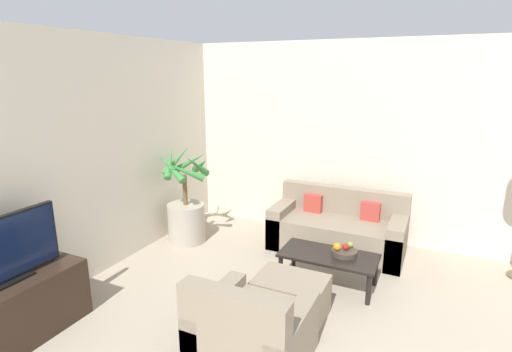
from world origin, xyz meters
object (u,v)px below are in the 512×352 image
Objects in this scene: sofa_loveseat at (337,230)px; coffee_table at (328,258)px; fruit_bowl at (344,252)px; apple_green at (350,245)px; potted_palm at (186,211)px; apple_red at (346,247)px; tv_console at (17,309)px; television at (7,249)px; ottoman at (290,297)px; orange_fruit at (337,247)px; armchair at (251,334)px.

sofa_loveseat is 1.63× the size of coffee_table.
fruit_bowl is 4.14× the size of apple_green.
potted_palm is 18.99× the size of apple_red.
television is at bearing 0.00° from tv_console.
fruit_bowl is at bearing 67.85° from ottoman.
apple_green is (2.39, 2.22, 0.17)m from tv_console.
apple_green is (2.28, -0.15, 0.01)m from potted_palm.
fruit_bowl is at bearing 31.21° from orange_fruit.
coffee_table is 12.36× the size of orange_fruit.
television is at bearing -124.45° from sofa_loveseat.
armchair reaches higher than tv_console.
armchair is (-0.41, -1.62, -0.19)m from apple_green.
fruit_bowl reaches higher than coffee_table.
potted_palm is 4.87× the size of fruit_bowl.
television is 1.06× the size of armchair.
fruit_bowl is at bearing 42.19° from television.
ottoman is at bearing -102.93° from coffee_table.
television reaches higher than orange_fruit.
apple_red is (2.36, 2.14, -0.40)m from television.
armchair reaches higher than coffee_table.
tv_console reaches higher than apple_green.
sofa_loveseat is 0.94m from coffee_table.
sofa_loveseat is at bearing 55.55° from television.
coffee_table is (2.08, -0.31, -0.12)m from potted_palm.
sofa_loveseat reaches higher than orange_fruit.
apple_red reaches higher than apple_green.
sofa_loveseat is at bearing 109.46° from apple_red.
television reaches higher than coffee_table.
television is 2.41m from potted_palm.
fruit_bowl is at bearing 23.16° from coffee_table.
armchair is at bearing -98.48° from coffee_table.
tv_console is at bearing -92.74° from potted_palm.
apple_red is at bearing 24.72° from coffee_table.
fruit_bowl is (0.16, 0.07, 0.07)m from coffee_table.
television is at bearing -146.52° from ottoman.
potted_palm reaches higher than apple_green.
ottoman is (-0.25, -0.74, -0.26)m from orange_fruit.
potted_palm reaches higher than sofa_loveseat.
orange_fruit is at bearing -7.47° from potted_palm.
apple_red is at bearing 33.04° from orange_fruit.
television is 3.20m from fruit_bowl.
coffee_table is 1.48m from armchair.
armchair is at bearing -104.23° from apple_green.
apple_red is at bearing 76.03° from armchair.
ottoman is (2.03, 1.34, -0.09)m from tv_console.
ottoman is at bearing 33.43° from tv_console.
tv_console is 3.09m from orange_fruit.
potted_palm is 2.19m from ottoman.
ottoman is at bearing -112.21° from apple_green.
tv_console reaches higher than orange_fruit.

